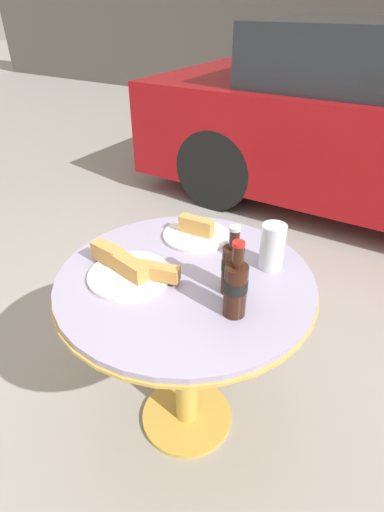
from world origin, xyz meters
TOP-DOWN VIEW (x-y plane):
  - ground_plane at (0.00, 0.00)m, footprint 30.00×30.00m
  - bistro_table at (0.00, 0.00)m, footprint 0.80×0.80m
  - cola_bottle_left at (0.20, -0.08)m, footprint 0.06×0.06m
  - cola_bottle_right at (0.15, 0.01)m, footprint 0.06×0.06m
  - drinking_glass at (0.20, 0.18)m, footprint 0.08×0.08m
  - lunch_plate_near at (-0.15, -0.09)m, footprint 0.31×0.25m
  - lunch_plate_far at (-0.10, 0.22)m, footprint 0.23×0.23m

SIDE VIEW (x-z plane):
  - ground_plane at x=0.00m, z-range 0.00..0.00m
  - bistro_table at x=0.00m, z-range 0.21..0.91m
  - lunch_plate_far at x=-0.10m, z-range 0.68..0.75m
  - lunch_plate_near at x=-0.15m, z-range 0.69..0.76m
  - drinking_glass at x=0.20m, z-range 0.69..0.84m
  - cola_bottle_right at x=0.15m, z-range 0.67..0.89m
  - cola_bottle_left at x=0.20m, z-range 0.67..0.90m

